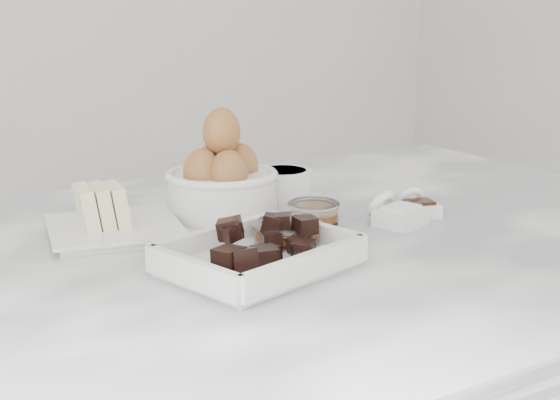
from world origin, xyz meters
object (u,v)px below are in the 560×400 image
(salt_spoon, at_px, (396,213))
(honey_bowl, at_px, (314,212))
(egg_bowl, at_px, (222,181))
(butter_plate, at_px, (112,219))
(vanilla_spoon, at_px, (417,206))
(sugar_ramekin, at_px, (283,185))
(zest_bowl, at_px, (287,235))
(chocolate_dish, at_px, (259,250))

(salt_spoon, bearing_deg, honey_bowl, 147.27)
(egg_bowl, height_order, salt_spoon, egg_bowl)
(butter_plate, height_order, vanilla_spoon, butter_plate)
(egg_bowl, bearing_deg, butter_plate, -174.68)
(sugar_ramekin, relative_size, vanilla_spoon, 1.18)
(butter_plate, xyz_separation_m, egg_bowl, (0.16, 0.02, 0.03))
(butter_plate, height_order, honey_bowl, butter_plate)
(zest_bowl, xyz_separation_m, salt_spoon, (0.18, 0.02, -0.00))
(butter_plate, relative_size, honey_bowl, 2.74)
(honey_bowl, relative_size, zest_bowl, 0.84)
(zest_bowl, relative_size, salt_spoon, 0.95)
(butter_plate, xyz_separation_m, honey_bowl, (0.24, -0.09, -0.01))
(vanilla_spoon, bearing_deg, sugar_ramekin, 129.18)
(vanilla_spoon, relative_size, salt_spoon, 0.83)
(egg_bowl, height_order, honey_bowl, egg_bowl)
(vanilla_spoon, bearing_deg, butter_plate, 161.78)
(honey_bowl, xyz_separation_m, vanilla_spoon, (0.14, -0.04, -0.00))
(vanilla_spoon, bearing_deg, egg_bowl, 147.67)
(egg_bowl, relative_size, zest_bowl, 1.86)
(chocolate_dish, height_order, zest_bowl, chocolate_dish)
(chocolate_dish, xyz_separation_m, vanilla_spoon, (0.30, 0.08, -0.01))
(sugar_ramekin, xyz_separation_m, salt_spoon, (0.07, -0.17, -0.01))
(chocolate_dish, height_order, egg_bowl, egg_bowl)
(chocolate_dish, distance_m, honey_bowl, 0.19)
(sugar_ramekin, bearing_deg, honey_bowl, -100.82)
(honey_bowl, bearing_deg, zest_bowl, -138.86)
(butter_plate, relative_size, salt_spoon, 2.19)
(honey_bowl, height_order, vanilla_spoon, vanilla_spoon)
(sugar_ramekin, relative_size, honey_bowl, 1.22)
(honey_bowl, relative_size, salt_spoon, 0.80)
(egg_bowl, bearing_deg, honey_bowl, -51.48)
(sugar_ramekin, height_order, honey_bowl, sugar_ramekin)
(honey_bowl, xyz_separation_m, zest_bowl, (-0.09, -0.08, 0.00))
(sugar_ramekin, distance_m, zest_bowl, 0.22)
(butter_plate, height_order, sugar_ramekin, butter_plate)
(honey_bowl, bearing_deg, salt_spoon, -32.73)
(honey_bowl, xyz_separation_m, salt_spoon, (0.09, -0.06, -0.00))
(sugar_ramekin, distance_m, egg_bowl, 0.10)
(honey_bowl, bearing_deg, vanilla_spoon, -15.59)
(chocolate_dish, bearing_deg, egg_bowl, 72.15)
(honey_bowl, bearing_deg, sugar_ramekin, 79.18)
(egg_bowl, distance_m, salt_spoon, 0.24)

